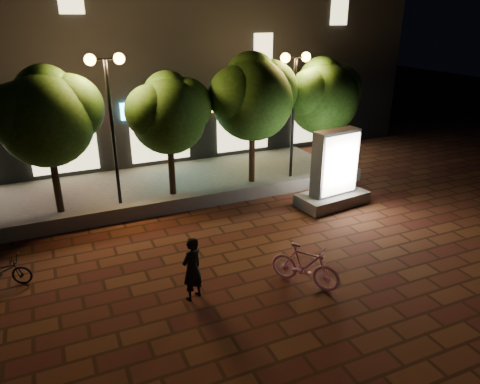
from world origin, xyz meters
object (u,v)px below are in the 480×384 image
tree_mid (169,111)px  street_lamp_right (295,84)px  tree_right (253,94)px  ad_kiosk (334,175)px  scooter_parked (1,271)px  scooter_pink (305,266)px  rider (192,269)px  tree_far_right (324,94)px  street_lamp_left (108,93)px  tree_left (47,114)px

tree_mid → street_lamp_right: 5.00m
street_lamp_right → tree_right: bearing=170.9°
ad_kiosk → scooter_parked: 10.69m
scooter_pink → rider: 2.84m
street_lamp_right → scooter_parked: size_ratio=3.31×
tree_mid → ad_kiosk: size_ratio=1.64×
street_lamp_right → rider: street_lamp_right is taller
tree_far_right → rider: tree_far_right is taller
street_lamp_left → rider: street_lamp_left is taller
tree_left → street_lamp_left: 2.05m
street_lamp_right → rider: (-6.35, -6.34, -3.08)m
scooter_pink → rider: (-2.77, 0.60, 0.26)m
tree_left → street_lamp_right: street_lamp_right is taller
tree_far_right → tree_mid: bearing=-180.0°
tree_left → tree_far_right: 10.50m
street_lamp_right → rider: 9.49m
tree_right → street_lamp_right: tree_right is taller
street_lamp_right → street_lamp_left: bearing=180.0°
tree_far_right → street_lamp_left: street_lamp_left is taller
tree_far_right → scooter_parked: bearing=-161.3°
tree_mid → tree_right: (3.31, 0.00, 0.35)m
tree_left → tree_right: tree_right is taller
tree_mid → tree_far_right: tree_far_right is taller
rider → street_lamp_left: bearing=-111.1°
tree_right → ad_kiosk: tree_right is taller
tree_right → tree_far_right: (3.20, -0.00, -0.20)m
street_lamp_right → scooter_pink: size_ratio=2.72×
tree_far_right → scooter_pink: (-5.14, -7.21, -2.82)m
tree_left → tree_right: 7.30m
scooter_pink → tree_mid: bearing=64.0°
tree_right → rider: size_ratio=3.10×
ad_kiosk → tree_right: bearing=117.5°
tree_left → ad_kiosk: bearing=-19.7°
scooter_pink → scooter_parked: scooter_pink is taller
tree_far_right → ad_kiosk: bearing=-115.5°
rider → scooter_parked: bearing=-57.4°
scooter_pink → scooter_parked: bearing=119.5°
street_lamp_right → scooter_pink: (-3.59, -6.95, -3.34)m
street_lamp_right → tree_far_right: bearing=9.6°
street_lamp_right → ad_kiosk: 4.05m
scooter_parked → street_lamp_left: bearing=-24.2°
ad_kiosk → scooter_pink: bearing=-132.0°
tree_mid → scooter_parked: bearing=-144.0°
street_lamp_left → street_lamp_right: size_ratio=1.04×
tree_left → tree_right: size_ratio=0.97×
street_lamp_left → scooter_pink: bearing=-63.8°
tree_far_right → ad_kiosk: (-1.53, -3.21, -2.26)m
tree_mid → street_lamp_left: bearing=-172.7°
tree_far_right → street_lamp_left: 8.58m
street_lamp_right → rider: size_ratio=3.05×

